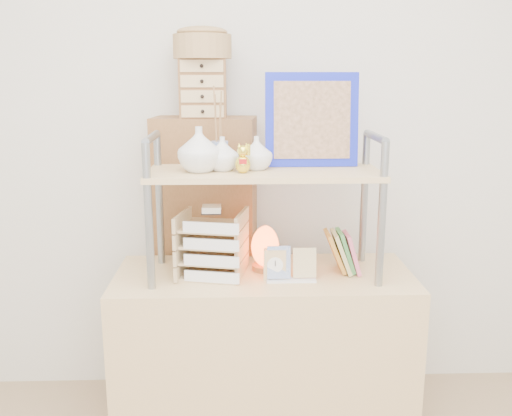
{
  "coord_description": "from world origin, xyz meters",
  "views": [
    {
      "loc": [
        -0.11,
        -0.98,
        1.54
      ],
      "look_at": [
        -0.03,
        1.2,
        1.02
      ],
      "focal_mm": 40.0,
      "sensor_mm": 36.0,
      "label": 1
    }
  ],
  "objects": [
    {
      "name": "woven_basket",
      "position": [
        -0.25,
        1.55,
        1.65
      ],
      "size": [
        0.25,
        0.25,
        0.1
      ],
      "primitive_type": "cylinder",
      "color": "olive",
      "rests_on": "drawer_chest"
    },
    {
      "name": "room_shell",
      "position": [
        0.0,
        0.39,
        1.69
      ],
      "size": [
        3.42,
        3.41,
        2.61
      ],
      "color": "silver",
      "rests_on": "ground"
    },
    {
      "name": "drawer_chest",
      "position": [
        -0.25,
        1.55,
        1.48
      ],
      "size": [
        0.2,
        0.16,
        0.25
      ],
      "color": "brown",
      "rests_on": "cabinet"
    },
    {
      "name": "desk_clock",
      "position": [
        0.04,
        1.13,
        0.81
      ],
      "size": [
        0.09,
        0.05,
        0.12
      ],
      "color": "tan",
      "rests_on": "desk"
    },
    {
      "name": "cabinet",
      "position": [
        -0.25,
        1.57,
        0.68
      ],
      "size": [
        0.47,
        0.29,
        1.35
      ],
      "primitive_type": "cube",
      "rotation": [
        0.0,
        0.0,
        -0.12
      ],
      "color": "brown",
      "rests_on": "ground"
    },
    {
      "name": "desk",
      "position": [
        0.0,
        1.2,
        0.38
      ],
      "size": [
        1.2,
        0.5,
        0.75
      ],
      "primitive_type": "cube",
      "color": "tan",
      "rests_on": "ground"
    },
    {
      "name": "postcard_stand",
      "position": [
        0.1,
        1.11,
        0.79
      ],
      "size": [
        0.2,
        0.05,
        0.14
      ],
      "color": "white",
      "rests_on": "desk"
    },
    {
      "name": "letter_tray",
      "position": [
        -0.21,
        1.18,
        0.86
      ],
      "size": [
        0.28,
        0.27,
        0.29
      ],
      "color": "tan",
      "rests_on": "desk"
    },
    {
      "name": "salt_lamp",
      "position": [
        0.01,
        1.24,
        0.85
      ],
      "size": [
        0.12,
        0.12,
        0.19
      ],
      "color": "brown",
      "rests_on": "desk"
    },
    {
      "name": "hutch",
      "position": [
        -0.03,
        1.21,
        1.19
      ],
      "size": [
        0.9,
        0.34,
        0.79
      ],
      "color": "gray",
      "rests_on": "desk"
    }
  ]
}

